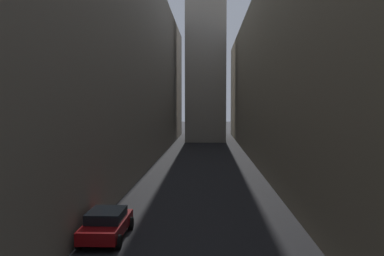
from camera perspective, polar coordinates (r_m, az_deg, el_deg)
ground_plane at (r=42.05m, az=1.47°, el=-5.82°), size 264.00×264.00×0.00m
building_block_left at (r=45.92m, az=-15.60°, el=8.37°), size 15.74×108.00×21.68m
building_block_right at (r=44.90m, az=15.80°, el=6.61°), size 11.02×108.00×18.74m
parked_car_left_far at (r=21.80m, az=-11.14°, el=-12.18°), size 2.00×4.52×1.41m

